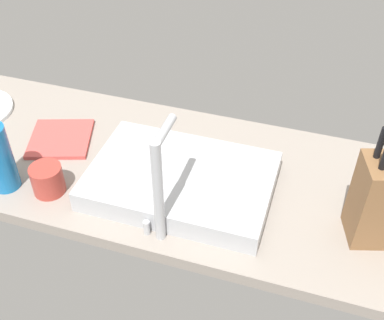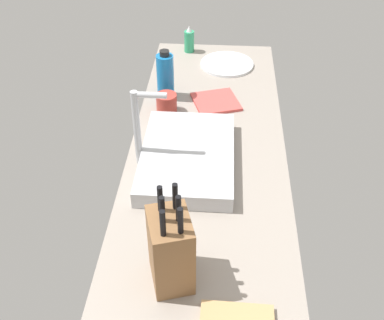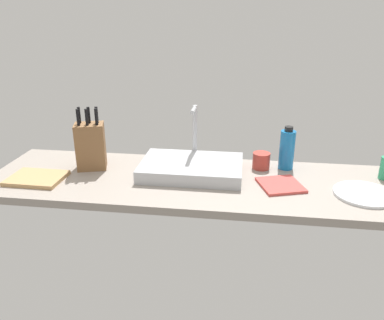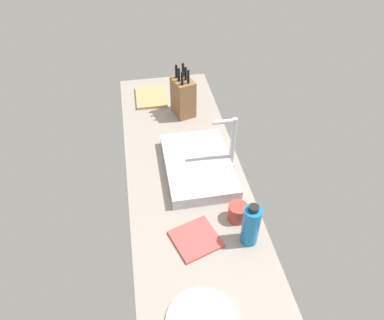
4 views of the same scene
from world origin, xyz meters
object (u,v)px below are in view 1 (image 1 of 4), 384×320
at_px(sink_basin, 181,181).
at_px(faucet, 159,184).
at_px(dish_towel, 61,139).
at_px(coffee_mug, 47,179).

relative_size(sink_basin, faucet, 1.63).
bearing_deg(faucet, dish_towel, -30.95).
distance_m(sink_basin, dish_towel, 0.42).
distance_m(sink_basin, coffee_mug, 0.34).
height_order(sink_basin, faucet, faucet).
height_order(sink_basin, coffee_mug, coffee_mug).
height_order(faucet, coffee_mug, faucet).
distance_m(faucet, coffee_mug, 0.36).
xyz_separation_m(sink_basin, faucet, (-0.00, 0.16, 0.13)).
distance_m(faucet, dish_towel, 0.50).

